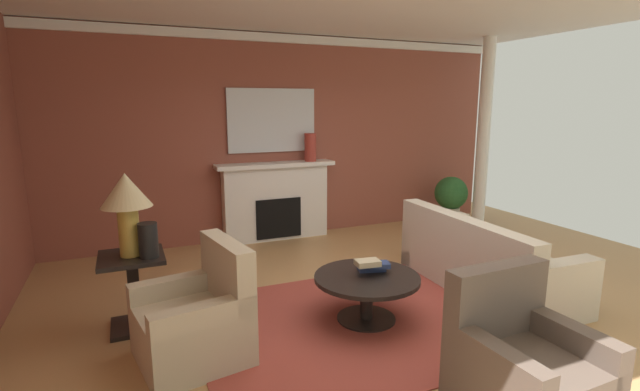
# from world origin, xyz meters

# --- Properties ---
(ground_plane) EXTENTS (8.94, 8.94, 0.00)m
(ground_plane) POSITION_xyz_m (0.00, 0.00, 0.00)
(ground_plane) COLOR tan
(wall_fireplace) EXTENTS (7.47, 0.12, 3.07)m
(wall_fireplace) POSITION_xyz_m (0.00, 2.99, 1.53)
(wall_fireplace) COLOR brown
(wall_fireplace) RESTS_ON ground_plane
(crown_moulding) EXTENTS (7.47, 0.08, 0.12)m
(crown_moulding) POSITION_xyz_m (0.00, 2.91, 2.99)
(crown_moulding) COLOR white
(area_rug) EXTENTS (3.17, 2.33, 0.01)m
(area_rug) POSITION_xyz_m (-0.25, -0.18, 0.01)
(area_rug) COLOR #993D33
(area_rug) RESTS_ON ground_plane
(fireplace) EXTENTS (1.80, 0.35, 1.18)m
(fireplace) POSITION_xyz_m (-0.19, 2.78, 0.56)
(fireplace) COLOR white
(fireplace) RESTS_ON ground_plane
(mantel_mirror) EXTENTS (1.35, 0.04, 0.94)m
(mantel_mirror) POSITION_xyz_m (-0.19, 2.90, 1.80)
(mantel_mirror) COLOR silver
(sofa) EXTENTS (0.97, 2.13, 0.85)m
(sofa) POSITION_xyz_m (1.32, -0.01, 0.30)
(sofa) COLOR beige
(sofa) RESTS_ON ground_plane
(armchair_near_window) EXTENTS (0.93, 0.93, 0.95)m
(armchair_near_window) POSITION_xyz_m (-1.83, -0.21, 0.31)
(armchair_near_window) COLOR #C1B293
(armchair_near_window) RESTS_ON ground_plane
(armchair_facing_fireplace) EXTENTS (0.82, 0.82, 0.95)m
(armchair_facing_fireplace) POSITION_xyz_m (0.05, -1.77, 0.31)
(armchair_facing_fireplace) COLOR brown
(armchair_facing_fireplace) RESTS_ON ground_plane
(coffee_table) EXTENTS (1.00, 1.00, 0.45)m
(coffee_table) POSITION_xyz_m (-0.25, -0.18, 0.34)
(coffee_table) COLOR black
(coffee_table) RESTS_ON ground_plane
(side_table) EXTENTS (0.56, 0.56, 0.70)m
(side_table) POSITION_xyz_m (-2.28, 0.54, 0.40)
(side_table) COLOR black
(side_table) RESTS_ON ground_plane
(table_lamp) EXTENTS (0.44, 0.44, 0.75)m
(table_lamp) POSITION_xyz_m (-2.28, 0.54, 1.22)
(table_lamp) COLOR #B28E38
(table_lamp) RESTS_ON side_table
(vase_mantel_right) EXTENTS (0.18, 0.18, 0.43)m
(vase_mantel_right) POSITION_xyz_m (0.36, 2.73, 1.39)
(vase_mantel_right) COLOR #9E3328
(vase_mantel_right) RESTS_ON fireplace
(vase_on_side_table) EXTENTS (0.17, 0.17, 0.31)m
(vase_on_side_table) POSITION_xyz_m (-2.13, 0.42, 0.86)
(vase_on_side_table) COLOR black
(vase_on_side_table) RESTS_ON side_table
(book_red_cover) EXTENTS (0.29, 0.21, 0.06)m
(book_red_cover) POSITION_xyz_m (-0.14, -0.06, 0.48)
(book_red_cover) COLOR navy
(book_red_cover) RESTS_ON coffee_table
(book_art_folio) EXTENTS (0.22, 0.19, 0.05)m
(book_art_folio) POSITION_xyz_m (-0.11, -0.15, 0.53)
(book_art_folio) COLOR navy
(book_art_folio) RESTS_ON coffee_table
(book_small_novel) EXTENTS (0.24, 0.18, 0.05)m
(book_small_novel) POSITION_xyz_m (-0.25, -0.18, 0.58)
(book_small_novel) COLOR tan
(book_small_novel) RESTS_ON coffee_table
(potted_plant) EXTENTS (0.56, 0.56, 0.83)m
(potted_plant) POSITION_xyz_m (2.82, 2.42, 0.49)
(potted_plant) COLOR #BCB29E
(potted_plant) RESTS_ON ground_plane
(column_white) EXTENTS (0.20, 0.20, 3.07)m
(column_white) POSITION_xyz_m (3.07, 2.01, 1.53)
(column_white) COLOR white
(column_white) RESTS_ON ground_plane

